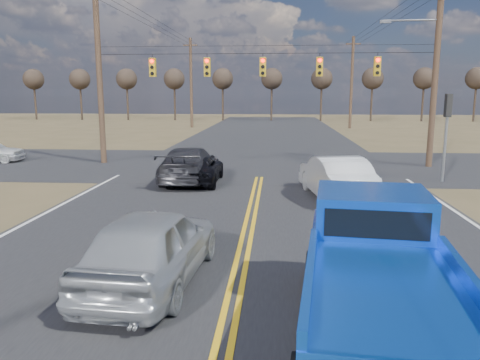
# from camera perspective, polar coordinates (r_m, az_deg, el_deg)

# --- Properties ---
(ground) EXTENTS (160.00, 160.00, 0.00)m
(ground) POSITION_cam_1_polar(r_m,az_deg,el_deg) (8.66, -1.28, -16.50)
(ground) COLOR brown
(ground) RESTS_ON ground
(road_main) EXTENTS (14.00, 120.00, 0.02)m
(road_main) POSITION_cam_1_polar(r_m,az_deg,el_deg) (18.12, 1.89, -1.98)
(road_main) COLOR #28282B
(road_main) RESTS_ON ground
(road_cross) EXTENTS (120.00, 12.00, 0.02)m
(road_cross) POSITION_cam_1_polar(r_m,az_deg,el_deg) (25.98, 2.69, 1.85)
(road_cross) COLOR #28282B
(road_cross) RESTS_ON ground
(signal_gantry) EXTENTS (19.60, 4.83, 10.00)m
(signal_gantry) POSITION_cam_1_polar(r_m,az_deg,el_deg) (25.48, 3.93, 13.09)
(signal_gantry) COLOR #473323
(signal_gantry) RESTS_ON ground
(utility_poles) EXTENTS (19.60, 58.32, 10.00)m
(utility_poles) POSITION_cam_1_polar(r_m,az_deg,el_deg) (24.71, 2.73, 13.56)
(utility_poles) COLOR #473323
(utility_poles) RESTS_ON ground
(treeline) EXTENTS (87.00, 117.80, 7.40)m
(treeline) POSITION_cam_1_polar(r_m,az_deg,el_deg) (34.68, 3.26, 13.48)
(treeline) COLOR #33261C
(treeline) RESTS_ON ground
(pickup_truck) EXTENTS (2.85, 6.06, 2.20)m
(pickup_truck) POSITION_cam_1_polar(r_m,az_deg,el_deg) (7.82, 16.33, -11.42)
(pickup_truck) COLOR black
(pickup_truck) RESTS_ON ground
(silver_suv) EXTENTS (2.30, 4.95, 1.64)m
(silver_suv) POSITION_cam_1_polar(r_m,az_deg,el_deg) (9.96, -10.67, -7.86)
(silver_suv) COLOR #ACB0B5
(silver_suv) RESTS_ON ground
(black_suv) EXTENTS (2.06, 4.40, 1.22)m
(black_suv) POSITION_cam_1_polar(r_m,az_deg,el_deg) (20.72, -5.28, 1.28)
(black_suv) COLOR black
(black_suv) RESTS_ON ground
(white_car_queue) EXTENTS (2.54, 5.17, 1.63)m
(white_car_queue) POSITION_cam_1_polar(r_m,az_deg,el_deg) (18.08, 11.51, 0.42)
(white_car_queue) COLOR silver
(white_car_queue) RESTS_ON ground
(dgrey_car_queue) EXTENTS (2.18, 5.34, 1.55)m
(dgrey_car_queue) POSITION_cam_1_polar(r_m,az_deg,el_deg) (21.14, -6.17, 1.91)
(dgrey_car_queue) COLOR #313035
(dgrey_car_queue) RESTS_ON ground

